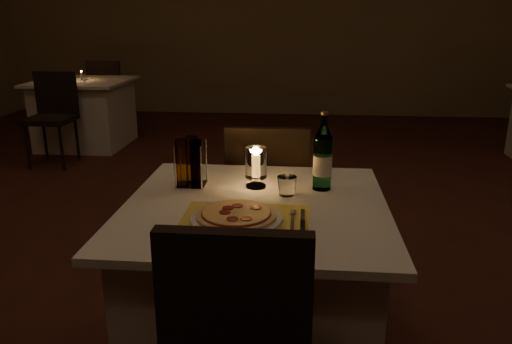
# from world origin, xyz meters

# --- Properties ---
(floor) EXTENTS (8.00, 10.00, 0.02)m
(floor) POSITION_xyz_m (0.00, 0.00, -0.01)
(floor) COLOR #451D16
(floor) RESTS_ON ground
(wall_back) EXTENTS (8.00, 0.02, 3.00)m
(wall_back) POSITION_xyz_m (0.00, 5.01, 1.50)
(wall_back) COLOR #89734F
(wall_back) RESTS_ON ground
(main_table) EXTENTS (1.00, 1.00, 0.74)m
(main_table) POSITION_xyz_m (0.25, -0.71, 0.37)
(main_table) COLOR silver
(main_table) RESTS_ON ground
(chair_far) EXTENTS (0.42, 0.42, 0.90)m
(chair_far) POSITION_xyz_m (0.25, 0.00, 0.55)
(chair_far) COLOR black
(chair_far) RESTS_ON ground
(placemat) EXTENTS (0.45, 0.34, 0.00)m
(placemat) POSITION_xyz_m (0.23, -0.89, 0.74)
(placemat) COLOR gold
(placemat) RESTS_ON main_table
(plate) EXTENTS (0.32, 0.32, 0.01)m
(plate) POSITION_xyz_m (0.20, -0.89, 0.75)
(plate) COLOR white
(plate) RESTS_ON placemat
(pizza) EXTENTS (0.28, 0.28, 0.02)m
(pizza) POSITION_xyz_m (0.20, -0.89, 0.77)
(pizza) COLOR #D8B77F
(pizza) RESTS_ON plate
(fork) EXTENTS (0.02, 0.18, 0.00)m
(fork) POSITION_xyz_m (0.39, -0.86, 0.75)
(fork) COLOR silver
(fork) RESTS_ON placemat
(knife) EXTENTS (0.02, 0.22, 0.01)m
(knife) POSITION_xyz_m (0.43, -0.92, 0.75)
(knife) COLOR black
(knife) RESTS_ON placemat
(tumbler) EXTENTS (0.08, 0.08, 0.08)m
(tumbler) POSITION_xyz_m (0.36, -0.61, 0.78)
(tumbler) COLOR white
(tumbler) RESTS_ON main_table
(water_bottle) EXTENTS (0.08, 0.08, 0.32)m
(water_bottle) POSITION_xyz_m (0.50, -0.52, 0.87)
(water_bottle) COLOR #559F66
(water_bottle) RESTS_ON main_table
(hurricane_candle) EXTENTS (0.09, 0.09, 0.17)m
(hurricane_candle) POSITION_xyz_m (0.23, -0.52, 0.84)
(hurricane_candle) COLOR white
(hurricane_candle) RESTS_ON main_table
(cruet_caddy) EXTENTS (0.12, 0.12, 0.21)m
(cruet_caddy) POSITION_xyz_m (-0.04, -0.53, 0.84)
(cruet_caddy) COLOR white
(cruet_caddy) RESTS_ON main_table
(neighbor_table_left) EXTENTS (1.00, 1.00, 0.74)m
(neighbor_table_left) POSITION_xyz_m (-2.02, 2.88, 0.37)
(neighbor_table_left) COLOR silver
(neighbor_table_left) RESTS_ON ground
(neighbor_chair_la) EXTENTS (0.42, 0.42, 0.90)m
(neighbor_chair_la) POSITION_xyz_m (-2.02, 2.17, 0.55)
(neighbor_chair_la) COLOR black
(neighbor_chair_la) RESTS_ON ground
(neighbor_chair_lb) EXTENTS (0.42, 0.42, 0.90)m
(neighbor_chair_lb) POSITION_xyz_m (-2.02, 3.60, 0.55)
(neighbor_chair_lb) COLOR black
(neighbor_chair_lb) RESTS_ON ground
(neighbor_candle_left) EXTENTS (0.03, 0.03, 0.11)m
(neighbor_candle_left) POSITION_xyz_m (-2.02, 2.88, 0.79)
(neighbor_candle_left) COLOR white
(neighbor_candle_left) RESTS_ON neighbor_table_left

